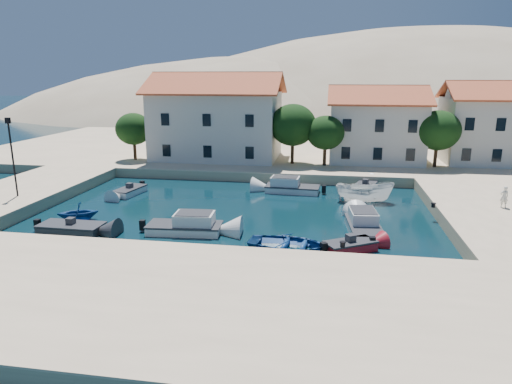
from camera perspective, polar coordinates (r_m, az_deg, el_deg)
ground at (r=26.83m, az=-6.83°, el=-8.44°), size 400.00×400.00×0.00m
quay_south at (r=21.48m, az=-11.40°, el=-13.24°), size 52.00×12.00×1.00m
quay_west at (r=43.77m, az=-27.59°, el=-0.32°), size 8.00×20.00×1.00m
quay_north at (r=62.70m, az=4.61°, el=5.26°), size 80.00×36.00×1.00m
hills at (r=151.75m, az=14.27°, el=1.04°), size 254.00×176.00×99.00m
building_left at (r=53.53m, az=-4.89°, el=9.56°), size 14.70×9.45×9.70m
building_mid at (r=53.19m, az=14.77°, el=8.34°), size 10.50×8.40×8.30m
building_right at (r=56.51m, az=27.01°, el=7.85°), size 9.45×8.40×8.80m
trees at (r=49.54m, az=6.38°, el=7.87°), size 37.30×5.30×6.45m
lamppost at (r=40.53m, az=-28.24°, el=4.71°), size 0.35×0.25×6.22m
bollards at (r=29.39m, az=0.47°, el=-3.89°), size 29.36×9.56×0.30m
motorboat_grey_sw at (r=33.42m, az=-22.07°, el=-4.25°), size 4.34×1.97×1.25m
cabin_cruiser_south at (r=31.30m, az=-8.92°, el=-4.22°), size 5.14×2.48×1.60m
rowboat_south at (r=28.12m, az=4.23°, el=-7.28°), size 5.42×4.12×1.05m
motorboat_red_se at (r=28.44m, az=11.69°, el=-6.66°), size 3.44×2.88×1.25m
cabin_cruiser_east at (r=31.71m, az=13.37°, el=-4.19°), size 2.56×5.28×1.60m
boat_east at (r=39.60m, az=13.35°, el=-1.20°), size 4.92×2.08×1.87m
motorboat_white_ne at (r=43.57m, az=13.49°, el=0.60°), size 2.62×3.93×1.25m
rowboat_west at (r=36.20m, az=-21.29°, el=-3.27°), size 3.63×3.44×1.51m
motorboat_white_west at (r=42.38m, az=-15.48°, el=0.10°), size 2.09×3.68×1.25m
cabin_cruiser_north at (r=41.67m, az=4.58°, el=0.59°), size 4.97×2.33×1.60m
pedestrian at (r=37.76m, az=28.60°, el=-0.53°), size 0.61×0.43×1.59m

